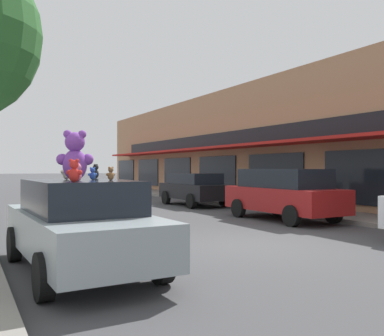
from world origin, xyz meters
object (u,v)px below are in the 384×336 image
(teddy_bear_red, at_px, (74,171))
(teddy_bear_brown, at_px, (111,174))
(plush_art_car, at_px, (80,223))
(teddy_bear_black, at_px, (96,171))
(teddy_bear_blue, at_px, (93,174))
(parked_car_far_right, at_px, (194,188))
(parked_car_far_center, at_px, (283,193))
(teddy_bear_pink, at_px, (78,173))
(teddy_bear_cream, at_px, (67,171))
(teddy_bear_giant, at_px, (75,156))

(teddy_bear_red, relative_size, teddy_bear_brown, 1.47)
(plush_art_car, xyz_separation_m, teddy_bear_black, (0.56, 1.05, 0.86))
(teddy_bear_blue, relative_size, parked_car_far_right, 0.05)
(teddy_bear_black, bearing_deg, teddy_bear_brown, 38.01)
(teddy_bear_black, height_order, parked_car_far_center, teddy_bear_black)
(parked_car_far_right, bearing_deg, teddy_bear_red, -125.68)
(teddy_bear_blue, height_order, teddy_bear_pink, teddy_bear_pink)
(teddy_bear_cream, bearing_deg, plush_art_car, 69.35)
(teddy_bear_brown, xyz_separation_m, parked_car_far_right, (7.21, 10.40, -0.83))
(teddy_bear_red, bearing_deg, teddy_bear_pink, -73.68)
(parked_car_far_center, bearing_deg, teddy_bear_cream, -156.69)
(teddy_bear_blue, height_order, teddy_bear_brown, teddy_bear_brown)
(teddy_bear_red, distance_m, parked_car_far_center, 9.38)
(parked_car_far_center, height_order, parked_car_far_right, parked_car_far_center)
(teddy_bear_black, relative_size, parked_car_far_center, 0.06)
(teddy_bear_pink, height_order, parked_car_far_right, teddy_bear_pink)
(teddy_bear_giant, xyz_separation_m, teddy_bear_cream, (-0.01, 0.61, -0.24))
(teddy_bear_giant, distance_m, parked_car_far_center, 8.76)
(teddy_bear_giant, distance_m, teddy_bear_red, 0.98)
(teddy_bear_giant, height_order, teddy_bear_blue, teddy_bear_giant)
(teddy_bear_giant, xyz_separation_m, parked_car_far_center, (7.75, 3.96, -1.02))
(teddy_bear_cream, bearing_deg, parked_car_far_right, -160.84)
(plush_art_car, xyz_separation_m, teddy_bear_giant, (-0.10, -0.07, 1.13))
(teddy_bear_giant, distance_m, parked_car_far_right, 12.85)
(teddy_bear_brown, bearing_deg, teddy_bear_giant, -38.81)
(teddy_bear_red, height_order, teddy_bear_pink, teddy_bear_red)
(plush_art_car, distance_m, teddy_bear_giant, 1.13)
(teddy_bear_cream, bearing_deg, parked_car_far_center, 171.51)
(teddy_bear_blue, xyz_separation_m, teddy_bear_pink, (-0.42, -0.71, 0.03))
(teddy_bear_giant, distance_m, teddy_bear_blue, 0.47)
(plush_art_car, bearing_deg, teddy_bear_giant, -144.88)
(teddy_bear_blue, bearing_deg, teddy_bear_pink, 60.91)
(teddy_bear_giant, relative_size, teddy_bear_cream, 2.53)
(plush_art_car, relative_size, teddy_bear_giant, 5.40)
(teddy_bear_black, relative_size, parked_car_far_right, 0.07)
(parked_car_far_right, bearing_deg, teddy_bear_black, -128.06)
(teddy_bear_giant, relative_size, parked_car_far_center, 0.19)
(teddy_bear_blue, distance_m, teddy_bear_brown, 0.41)
(teddy_bear_black, height_order, teddy_bear_red, teddy_bear_red)
(parked_car_far_center, bearing_deg, teddy_bear_brown, -149.97)
(parked_car_far_right, bearing_deg, teddy_bear_cream, -129.04)
(plush_art_car, xyz_separation_m, teddy_bear_red, (-0.32, -1.00, 0.89))
(plush_art_car, xyz_separation_m, parked_car_far_right, (7.65, 10.11, 0.01))
(teddy_bear_red, bearing_deg, parked_car_far_center, -111.54)
(plush_art_car, distance_m, teddy_bear_cream, 1.04)
(teddy_bear_red, bearing_deg, teddy_bear_brown, -100.07)
(teddy_bear_red, relative_size, parked_car_far_right, 0.08)
(teddy_bear_pink, xyz_separation_m, teddy_bear_cream, (0.08, 1.18, 0.02))
(teddy_bear_blue, relative_size, teddy_bear_red, 0.65)
(teddy_bear_giant, bearing_deg, teddy_bear_blue, -140.06)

